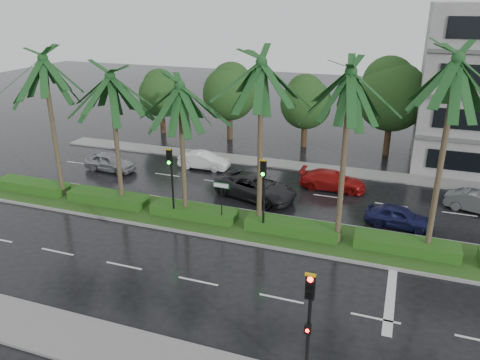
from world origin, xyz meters
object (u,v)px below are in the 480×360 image
(signal_near, at_px, (308,323))
(street_sign, at_px, (221,193))
(car_white, at_px, (204,161))
(car_darkgrey, at_px, (256,187))
(car_grey, at_px, (478,202))
(car_blue, at_px, (399,216))
(signal_median_left, at_px, (171,173))
(car_red, at_px, (332,180))
(car_silver, at_px, (110,162))

(signal_near, height_order, street_sign, signal_near)
(signal_near, distance_m, car_white, 22.21)
(street_sign, bearing_deg, signal_near, -54.66)
(street_sign, relative_size, car_white, 0.67)
(car_darkgrey, relative_size, car_grey, 1.47)
(car_blue, bearing_deg, car_white, 75.93)
(signal_median_left, height_order, car_red, signal_median_left)
(car_red, bearing_deg, car_silver, 96.94)
(car_silver, xyz_separation_m, car_grey, (25.49, 1.32, -0.06))
(street_sign, relative_size, car_blue, 0.70)
(signal_median_left, distance_m, car_white, 9.44)
(car_darkgrey, bearing_deg, car_silver, 100.92)
(street_sign, height_order, car_grey, street_sign)
(signal_near, relative_size, car_grey, 1.15)
(signal_near, relative_size, signal_median_left, 1.00)
(car_white, xyz_separation_m, car_darkgrey, (5.47, -4.02, 0.13))
(signal_median_left, relative_size, car_darkgrey, 0.78)
(signal_near, relative_size, car_blue, 1.17)
(street_sign, height_order, car_blue, street_sign)
(signal_median_left, distance_m, car_red, 11.62)
(signal_median_left, bearing_deg, street_sign, 3.47)
(car_white, bearing_deg, car_grey, -95.67)
(street_sign, bearing_deg, car_grey, 27.37)
(street_sign, bearing_deg, car_red, 57.70)
(car_silver, bearing_deg, car_blue, -93.14)
(car_blue, bearing_deg, car_silver, 89.21)
(car_blue, height_order, car_grey, car_blue)
(signal_median_left, distance_m, car_blue, 13.25)
(car_white, xyz_separation_m, car_grey, (18.97, -1.49, -0.02))
(car_darkgrey, relative_size, car_red, 1.25)
(signal_near, xyz_separation_m, car_blue, (2.50, 13.39, -1.87))
(car_red, bearing_deg, car_darkgrey, 125.44)
(car_white, bearing_deg, car_silver, 112.14)
(signal_near, distance_m, car_blue, 13.75)
(car_white, relative_size, car_darkgrey, 0.70)
(street_sign, xyz_separation_m, car_grey, (14.00, 7.25, -1.50))
(signal_median_left, bearing_deg, car_blue, 16.50)
(car_red, distance_m, car_blue, 6.29)
(street_sign, bearing_deg, car_darkgrey, 83.95)
(car_red, relative_size, car_blue, 1.20)
(street_sign, bearing_deg, car_blue, 20.33)
(car_darkgrey, xyz_separation_m, car_grey, (13.50, 2.53, -0.15))
(signal_median_left, relative_size, car_blue, 1.17)
(street_sign, distance_m, car_blue, 10.24)
(signal_median_left, relative_size, car_grey, 1.15)
(car_white, bearing_deg, signal_near, -148.42)
(signal_near, height_order, car_darkgrey, signal_near)
(car_white, distance_m, car_red, 10.01)
(signal_median_left, xyz_separation_m, car_blue, (12.50, 3.70, -2.36))
(signal_median_left, height_order, car_blue, signal_median_left)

